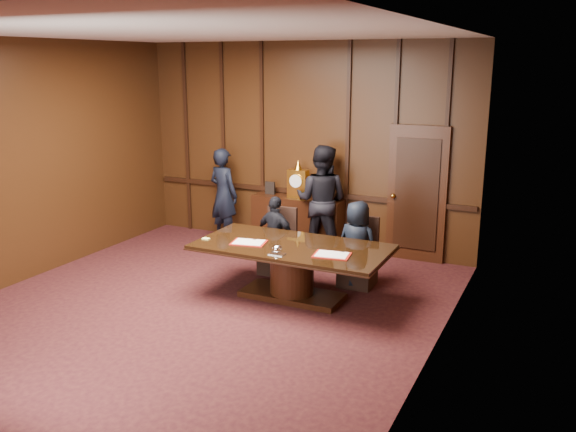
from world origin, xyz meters
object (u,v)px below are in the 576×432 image
at_px(sideboard, 298,221).
at_px(witness_right, 321,200).
at_px(signatory_left, 276,235).
at_px(conference_table, 292,263).
at_px(witness_left, 224,195).
at_px(signatory_right, 357,244).

distance_m(sideboard, witness_right, 0.68).
bearing_deg(signatory_left, witness_right, -89.52).
xyz_separation_m(sideboard, conference_table, (0.90, -2.16, 0.02)).
height_order(sideboard, witness_left, witness_left).
distance_m(signatory_right, witness_right, 1.62).
distance_m(signatory_left, signatory_right, 1.30).
relative_size(signatory_right, witness_right, 0.68).
bearing_deg(signatory_left, sideboard, -67.37).
bearing_deg(sideboard, witness_right, -17.77).
bearing_deg(witness_left, witness_right, -165.71).
relative_size(witness_left, witness_right, 0.91).
distance_m(sideboard, signatory_left, 1.39).
bearing_deg(witness_right, signatory_left, 74.42).
xyz_separation_m(sideboard, signatory_right, (1.55, -1.36, 0.15)).
bearing_deg(signatory_left, witness_left, -23.83).
distance_m(conference_table, witness_left, 3.06).
height_order(signatory_left, witness_right, witness_right).
distance_m(sideboard, conference_table, 2.34).
height_order(signatory_left, witness_left, witness_left).
relative_size(sideboard, witness_right, 0.86).
xyz_separation_m(sideboard, signatory_left, (0.25, -1.36, 0.12)).
height_order(signatory_right, witness_left, witness_left).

